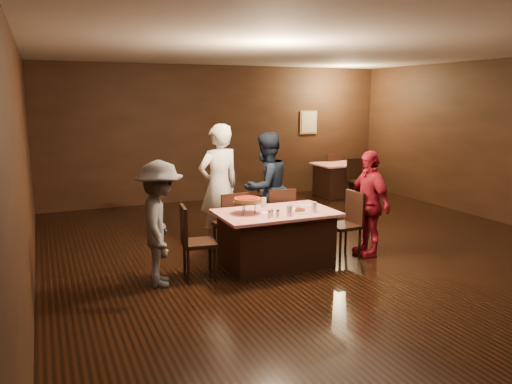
% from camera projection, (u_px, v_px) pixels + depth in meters
% --- Properties ---
extents(room, '(10.00, 10.04, 3.02)m').
position_uv_depth(room, '(348.00, 110.00, 6.65)').
color(room, black).
rests_on(room, ground).
extents(main_table, '(1.60, 1.00, 0.77)m').
position_uv_depth(main_table, '(276.00, 239.00, 6.87)').
color(main_table, '#B10B0F').
rests_on(main_table, ground).
extents(back_table, '(1.30, 0.90, 0.77)m').
position_uv_depth(back_table, '(342.00, 179.00, 11.81)').
color(back_table, red).
rests_on(back_table, ground).
extents(chair_far_left, '(0.44, 0.44, 0.95)m').
position_uv_depth(chair_far_left, '(230.00, 223.00, 7.38)').
color(chair_far_left, black).
rests_on(chair_far_left, ground).
extents(chair_far_right, '(0.47, 0.47, 0.95)m').
position_uv_depth(chair_far_right, '(278.00, 218.00, 7.69)').
color(chair_far_right, black).
rests_on(chair_far_right, ground).
extents(chair_end_left, '(0.47, 0.47, 0.95)m').
position_uv_depth(chair_end_left, '(199.00, 241.00, 6.43)').
color(chair_end_left, black).
rests_on(chair_end_left, ground).
extents(chair_end_right, '(0.44, 0.44, 0.95)m').
position_uv_depth(chair_end_right, '(344.00, 224.00, 7.29)').
color(chair_end_right, black).
rests_on(chair_end_right, ground).
extents(chair_back_near, '(0.43, 0.43, 0.95)m').
position_uv_depth(chair_back_near, '(359.00, 180.00, 11.16)').
color(chair_back_near, black).
rests_on(chair_back_near, ground).
extents(chair_back_far, '(0.46, 0.46, 0.95)m').
position_uv_depth(chair_back_far, '(329.00, 172.00, 12.33)').
color(chair_back_far, black).
rests_on(chair_back_far, ground).
extents(diner_white_jacket, '(0.78, 0.60, 1.91)m').
position_uv_depth(diner_white_jacket, '(219.00, 186.00, 7.64)').
color(diner_white_jacket, white).
rests_on(diner_white_jacket, ground).
extents(diner_navy_hoodie, '(1.03, 0.91, 1.76)m').
position_uv_depth(diner_navy_hoodie, '(266.00, 188.00, 7.96)').
color(diner_navy_hoodie, black).
rests_on(diner_navy_hoodie, ground).
extents(diner_grey_knit, '(0.78, 1.11, 1.56)m').
position_uv_depth(diner_grey_knit, '(160.00, 224.00, 6.11)').
color(diner_grey_knit, '#57585C').
rests_on(diner_grey_knit, ground).
extents(diner_red_shirt, '(0.39, 0.92, 1.55)m').
position_uv_depth(diner_red_shirt, '(369.00, 203.00, 7.28)').
color(diner_red_shirt, '#A5182B').
rests_on(diner_red_shirt, ground).
extents(pizza_stand, '(0.38, 0.38, 0.22)m').
position_uv_depth(pizza_stand, '(248.00, 200.00, 6.66)').
color(pizza_stand, black).
rests_on(pizza_stand, main_table).
extents(plate_with_slice, '(0.25, 0.25, 0.06)m').
position_uv_depth(plate_with_slice, '(298.00, 211.00, 6.73)').
color(plate_with_slice, white).
rests_on(plate_with_slice, main_table).
extents(plate_empty, '(0.25, 0.25, 0.01)m').
position_uv_depth(plate_empty, '(306.00, 205.00, 7.15)').
color(plate_empty, white).
rests_on(plate_empty, main_table).
extents(glass_front_left, '(0.08, 0.08, 0.14)m').
position_uv_depth(glass_front_left, '(289.00, 211.00, 6.54)').
color(glass_front_left, silver).
rests_on(glass_front_left, main_table).
extents(glass_front_right, '(0.08, 0.08, 0.14)m').
position_uv_depth(glass_front_right, '(314.00, 207.00, 6.74)').
color(glass_front_right, silver).
rests_on(glass_front_right, main_table).
extents(glass_back, '(0.08, 0.08, 0.14)m').
position_uv_depth(glass_back, '(264.00, 202.00, 7.04)').
color(glass_back, silver).
rests_on(glass_back, main_table).
extents(condiments, '(0.17, 0.10, 0.09)m').
position_uv_depth(condiments, '(273.00, 213.00, 6.47)').
color(condiments, silver).
rests_on(condiments, main_table).
extents(napkin_center, '(0.19, 0.19, 0.01)m').
position_uv_depth(napkin_center, '(295.00, 209.00, 6.92)').
color(napkin_center, white).
rests_on(napkin_center, main_table).
extents(napkin_left, '(0.21, 0.21, 0.01)m').
position_uv_depth(napkin_left, '(268.00, 213.00, 6.70)').
color(napkin_left, white).
rests_on(napkin_left, main_table).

